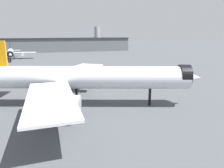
# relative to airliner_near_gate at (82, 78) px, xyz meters

# --- Properties ---
(ground) EXTENTS (900.00, 900.00, 0.00)m
(ground) POSITION_rel_airliner_near_gate_xyz_m (-2.84, -1.40, -8.49)
(ground) COLOR #4C4F54
(airliner_near_gate) EXTENTS (68.19, 60.70, 19.28)m
(airliner_near_gate) POSITION_rel_airliner_near_gate_xyz_m (0.00, 0.00, 0.00)
(airliner_near_gate) COLOR silver
(airliner_near_gate) RESTS_ON ground
(airliner_far_taxiway) EXTENTS (40.21, 44.50, 12.98)m
(airliner_far_taxiway) POSITION_rel_airliner_near_gate_xyz_m (-37.72, 124.54, -2.77)
(airliner_far_taxiway) COLOR silver
(airliner_far_taxiway) RESTS_ON ground
(terminal_building) EXTENTS (237.09, 28.51, 28.41)m
(terminal_building) POSITION_rel_airliner_near_gate_xyz_m (-30.26, 189.11, -0.50)
(terminal_building) COLOR slate
(terminal_building) RESTS_ON ground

